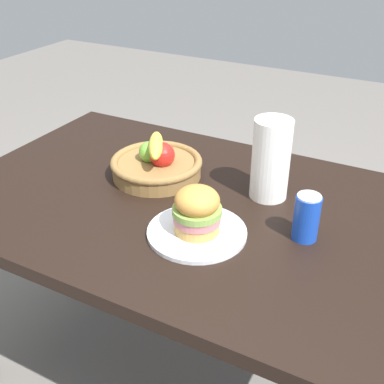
# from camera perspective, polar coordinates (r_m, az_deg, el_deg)

# --- Properties ---
(ground_plane) EXTENTS (8.00, 8.00, 0.00)m
(ground_plane) POSITION_cam_1_polar(r_m,az_deg,el_deg) (1.91, -0.62, -20.56)
(ground_plane) COLOR slate
(dining_table) EXTENTS (1.40, 0.90, 0.75)m
(dining_table) POSITION_cam_1_polar(r_m,az_deg,el_deg) (1.47, -0.76, -4.32)
(dining_table) COLOR black
(dining_table) RESTS_ON ground_plane
(plate) EXTENTS (0.26, 0.26, 0.01)m
(plate) POSITION_cam_1_polar(r_m,az_deg,el_deg) (1.27, 0.58, -4.76)
(plate) COLOR white
(plate) RESTS_ON dining_table
(sandwich) EXTENTS (0.13, 0.13, 0.13)m
(sandwich) POSITION_cam_1_polar(r_m,az_deg,el_deg) (1.23, 0.60, -2.14)
(sandwich) COLOR tan
(sandwich) RESTS_ON plate
(soda_can) EXTENTS (0.07, 0.07, 0.13)m
(soda_can) POSITION_cam_1_polar(r_m,az_deg,el_deg) (1.25, 13.36, -2.92)
(soda_can) COLOR blue
(soda_can) RESTS_ON dining_table
(fruit_basket) EXTENTS (0.29, 0.29, 0.14)m
(fruit_basket) POSITION_cam_1_polar(r_m,az_deg,el_deg) (1.53, -4.20, 3.33)
(fruit_basket) COLOR olive
(fruit_basket) RESTS_ON dining_table
(paper_towel_roll) EXTENTS (0.11, 0.11, 0.24)m
(paper_towel_roll) POSITION_cam_1_polar(r_m,az_deg,el_deg) (1.40, 9.29, 3.82)
(paper_towel_roll) COLOR white
(paper_towel_roll) RESTS_ON dining_table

